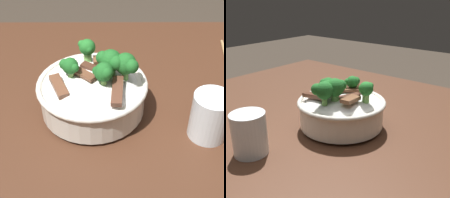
{
  "view_description": "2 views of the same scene",
  "coord_description": "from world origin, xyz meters",
  "views": [
    {
      "loc": [
        0.04,
        0.46,
        1.27
      ],
      "look_at": [
        0.04,
        -0.13,
        0.78
      ],
      "focal_mm": 55.65,
      "sensor_mm": 36.0,
      "label": 1
    },
    {
      "loc": [
        -0.46,
        -0.56,
        1.1
      ],
      "look_at": [
        0.06,
        -0.13,
        0.84
      ],
      "focal_mm": 45.13,
      "sensor_mm": 36.0,
      "label": 2
    }
  ],
  "objects": [
    {
      "name": "dining_table",
      "position": [
        0.0,
        0.0,
        0.67
      ],
      "size": [
        1.2,
        1.07,
        0.75
      ],
      "color": "#472819",
      "rests_on": "ground"
    },
    {
      "name": "drinking_glass",
      "position": [
        -0.16,
        -0.04,
        0.8
      ],
      "size": [
        0.08,
        0.08,
        0.1
      ],
      "color": "white",
      "rests_on": "dining_table"
    },
    {
      "name": "rice_bowl",
      "position": [
        0.08,
        -0.12,
        0.81
      ],
      "size": [
        0.24,
        0.24,
        0.15
      ],
      "color": "silver",
      "rests_on": "dining_table"
    }
  ]
}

